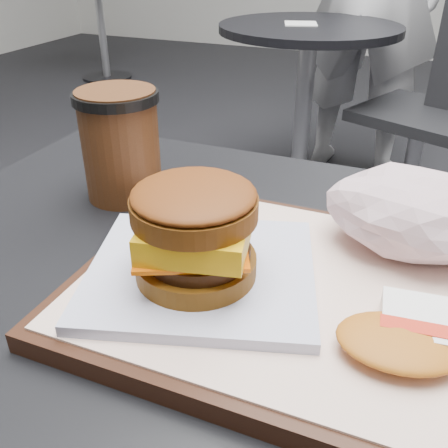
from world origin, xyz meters
The scene contains 10 objects.
customer_table centered at (0.00, 0.00, 0.58)m, with size 0.80×0.60×0.77m.
serving_tray centered at (0.05, -0.01, 0.78)m, with size 0.38×0.28×0.02m.
breakfast_sandwich centered at (-0.04, -0.04, 0.83)m, with size 0.23×0.22×0.09m.
hash_brown centered at (0.14, -0.05, 0.80)m, with size 0.12×0.10×0.02m.
crumpled_wrapper centered at (0.13, 0.09, 0.83)m, with size 0.16×0.13×0.07m, color silver, non-canonical shape.
coffee_cup centered at (-0.20, 0.11, 0.84)m, with size 0.10×0.10×0.13m.
neighbor_table centered at (-0.35, 1.65, 0.55)m, with size 0.70×0.70×0.75m.
napkin centered at (-0.38, 1.63, 0.75)m, with size 0.12×0.12×0.00m, color silver.
neighbor_chair centered at (0.18, 1.62, 0.51)m, with size 0.66×0.55×0.88m.
bg_table_mid centered at (-2.40, 3.20, 0.56)m, with size 0.66×0.66×0.75m.
Camera 1 is at (0.11, -0.35, 1.04)m, focal length 40.00 mm.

